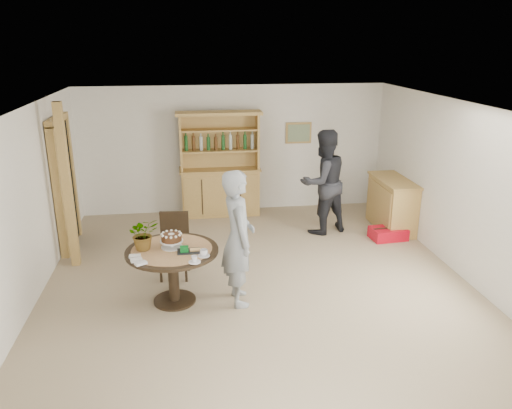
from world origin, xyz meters
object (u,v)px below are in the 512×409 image
Objects in this scene: dining_chair at (174,240)px; sideboard at (392,204)px; hutch at (220,181)px; teen_boy at (238,238)px; red_suitcase at (388,233)px; dining_table at (173,260)px; adult_person at (323,182)px.

sideboard is at bearing 24.92° from dining_chair.
hutch is at bearing 157.79° from sideboard.
teen_boy is (0.84, -0.93, 0.37)m from dining_chair.
dining_chair reaches higher than red_suitcase.
dining_chair is 0.52× the size of teen_boy.
hutch is 1.70× the size of dining_table.
adult_person is at bearing -41.64° from teen_boy.
sideboard is at bearing 158.57° from adult_person.
dining_table is at bearing 19.78° from adult_person.
sideboard is 0.66m from red_suitcase.
sideboard is 4.48m from dining_table.
sideboard reaches higher than red_suitcase.
adult_person reaches higher than sideboard.
adult_person is (1.76, 2.30, 0.03)m from teen_boy.
sideboard is 1.38m from adult_person.
sideboard is 4.13m from dining_chair.
hutch is at bearing -55.48° from adult_person.
dining_table is 0.64× the size of adult_person.
red_suitcase is (2.82, 1.79, -0.80)m from teen_boy.
dining_table is 1.27× the size of dining_chair.
adult_person reaches higher than red_suitcase.
dining_chair is 0.51× the size of adult_person.
red_suitcase is (1.07, -0.51, -0.83)m from adult_person.
dining_table is 4.07m from red_suitcase.
hutch is at bearing 75.68° from dining_table.
red_suitcase is at bearing -61.91° from teen_boy.
teen_boy is (-3.06, -2.28, 0.43)m from sideboard.
hutch is at bearing 143.17° from red_suitcase.
hutch is at bearing -4.65° from teen_boy.
adult_person is at bearing -35.08° from hutch.
hutch reaches higher than teen_boy.
hutch is 3.53m from teen_boy.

